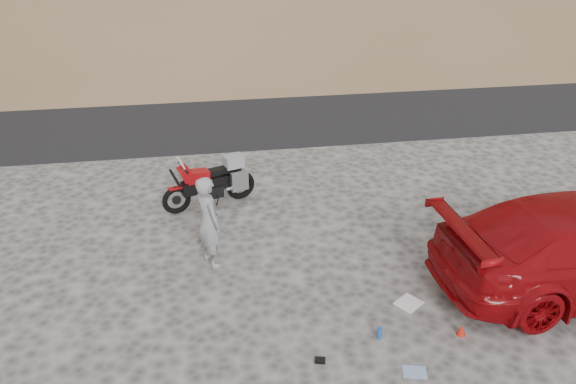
# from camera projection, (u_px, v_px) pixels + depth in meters

# --- Properties ---
(ground) EXTENTS (140.00, 140.00, 0.00)m
(ground) POSITION_uv_depth(u_px,v_px,m) (249.00, 283.00, 9.35)
(ground) COLOR #413F3C
(ground) RESTS_ON ground
(road) EXTENTS (120.00, 7.00, 0.05)m
(road) POSITION_uv_depth(u_px,v_px,m) (221.00, 108.00, 17.23)
(road) COLOR black
(road) RESTS_ON ground
(motorcycle) EXTENTS (1.95, 0.96, 1.21)m
(motorcycle) POSITION_uv_depth(u_px,v_px,m) (213.00, 182.00, 11.53)
(motorcycle) COLOR black
(motorcycle) RESTS_ON ground
(man) EXTENTS (0.63, 0.73, 1.68)m
(man) POSITION_uv_depth(u_px,v_px,m) (212.00, 263.00, 9.87)
(man) COLOR gray
(man) RESTS_ON ground
(gear_white_cloth) EXTENTS (0.51, 0.50, 0.01)m
(gear_white_cloth) POSITION_uv_depth(u_px,v_px,m) (409.00, 303.00, 8.87)
(gear_white_cloth) COLOR white
(gear_white_cloth) RESTS_ON ground
(gear_bottle) EXTENTS (0.08, 0.08, 0.19)m
(gear_bottle) POSITION_uv_depth(u_px,v_px,m) (379.00, 333.00, 8.13)
(gear_bottle) COLOR #194C97
(gear_bottle) RESTS_ON ground
(gear_funnel) EXTENTS (0.17, 0.17, 0.17)m
(gear_funnel) POSITION_uv_depth(u_px,v_px,m) (461.00, 330.00, 8.20)
(gear_funnel) COLOR red
(gear_funnel) RESTS_ON ground
(gear_glove_a) EXTENTS (0.17, 0.14, 0.04)m
(gear_glove_a) POSITION_uv_depth(u_px,v_px,m) (320.00, 360.00, 7.75)
(gear_glove_a) COLOR black
(gear_glove_a) RESTS_ON ground
(gear_blue_cloth) EXTENTS (0.37, 0.31, 0.01)m
(gear_blue_cloth) POSITION_uv_depth(u_px,v_px,m) (415.00, 372.00, 7.58)
(gear_blue_cloth) COLOR #7D99C2
(gear_blue_cloth) RESTS_ON ground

